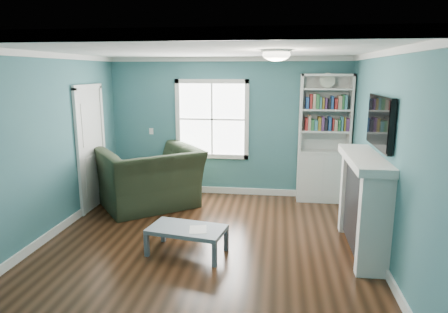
# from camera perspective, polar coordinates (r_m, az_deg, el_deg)

# --- Properties ---
(floor) EXTENTS (5.00, 5.00, 0.00)m
(floor) POSITION_cam_1_polar(r_m,az_deg,el_deg) (5.55, -2.82, -12.87)
(floor) COLOR black
(floor) RESTS_ON ground
(room_walls) EXTENTS (5.00, 5.00, 5.00)m
(room_walls) POSITION_cam_1_polar(r_m,az_deg,el_deg) (5.09, -3.01, 3.49)
(room_walls) COLOR #3F7879
(room_walls) RESTS_ON ground
(trim) EXTENTS (4.50, 5.00, 2.60)m
(trim) POSITION_cam_1_polar(r_m,az_deg,el_deg) (5.16, -2.97, -0.31)
(trim) COLOR white
(trim) RESTS_ON ground
(window) EXTENTS (1.40, 0.06, 1.50)m
(window) POSITION_cam_1_polar(r_m,az_deg,el_deg) (7.59, -1.73, 5.32)
(window) COLOR white
(window) RESTS_ON room_walls
(bookshelf) EXTENTS (0.90, 0.35, 2.31)m
(bookshelf) POSITION_cam_1_polar(r_m,az_deg,el_deg) (7.43, 14.00, 0.71)
(bookshelf) COLOR silver
(bookshelf) RESTS_ON ground
(fireplace) EXTENTS (0.44, 1.58, 1.30)m
(fireplace) POSITION_cam_1_polar(r_m,az_deg,el_deg) (5.54, 19.32, -6.56)
(fireplace) COLOR black
(fireplace) RESTS_ON ground
(tv) EXTENTS (0.06, 1.10, 0.65)m
(tv) POSITION_cam_1_polar(r_m,az_deg,el_deg) (5.33, 21.40, 4.62)
(tv) COLOR black
(tv) RESTS_ON fireplace
(door) EXTENTS (0.12, 0.98, 2.17)m
(door) POSITION_cam_1_polar(r_m,az_deg,el_deg) (7.21, -18.44, 1.31)
(door) COLOR silver
(door) RESTS_ON ground
(ceiling_fixture) EXTENTS (0.38, 0.38, 0.15)m
(ceiling_fixture) POSITION_cam_1_polar(r_m,az_deg,el_deg) (5.05, 7.50, 14.34)
(ceiling_fixture) COLOR white
(ceiling_fixture) RESTS_ON room_walls
(light_switch) EXTENTS (0.08, 0.01, 0.12)m
(light_switch) POSITION_cam_1_polar(r_m,az_deg,el_deg) (7.91, -10.35, 3.58)
(light_switch) COLOR white
(light_switch) RESTS_ON room_walls
(recliner) EXTENTS (1.90, 1.81, 1.40)m
(recliner) POSITION_cam_1_polar(r_m,az_deg,el_deg) (7.05, -10.61, -1.60)
(recliner) COLOR #222B1B
(recliner) RESTS_ON ground
(coffee_table) EXTENTS (1.06, 0.70, 0.36)m
(coffee_table) POSITION_cam_1_polar(r_m,az_deg,el_deg) (5.30, -5.32, -10.53)
(coffee_table) COLOR #555C66
(coffee_table) RESTS_ON ground
(paper_sheet) EXTENTS (0.26, 0.31, 0.00)m
(paper_sheet) POSITION_cam_1_polar(r_m,az_deg,el_deg) (5.20, -3.74, -10.36)
(paper_sheet) COLOR white
(paper_sheet) RESTS_ON coffee_table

